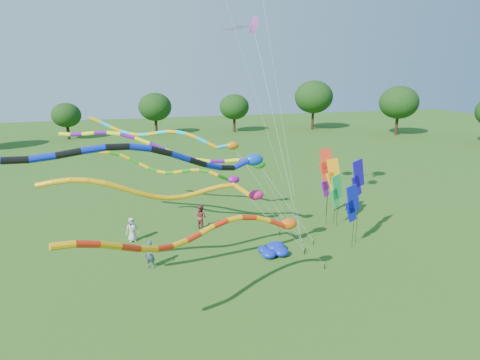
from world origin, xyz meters
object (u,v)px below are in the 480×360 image
object	(u,v)px
tube_kite_orange	(186,191)
blue_nylon_heap	(271,249)
person_a	(132,230)
person_c	(201,217)
tube_kite_red	(221,231)
person_b	(150,254)

from	to	relation	value
tube_kite_orange	blue_nylon_heap	bearing A→B (deg)	9.72
tube_kite_orange	person_a	xyz separation A→B (m)	(-2.91, 5.45, -4.05)
blue_nylon_heap	person_a	distance (m)	9.36
tube_kite_orange	blue_nylon_heap	size ratio (longest dim) A/B	8.57
person_c	tube_kite_orange	bearing A→B (deg)	128.68
tube_kite_red	blue_nylon_heap	distance (m)	8.14
tube_kite_red	tube_kite_orange	bearing A→B (deg)	80.20
tube_kite_orange	person_a	bearing A→B (deg)	115.33
person_a	blue_nylon_heap	bearing A→B (deg)	-32.89
tube_kite_red	person_c	xyz separation A→B (m)	(1.04, 10.69, -3.32)
tube_kite_red	person_a	bearing A→B (deg)	89.66
person_b	person_c	size ratio (longest dim) A/B	0.95
blue_nylon_heap	person_c	distance (m)	6.28
person_b	person_a	bearing A→B (deg)	129.43
tube_kite_orange	person_a	world-z (taller)	tube_kite_orange
person_a	tube_kite_orange	bearing A→B (deg)	-67.70
tube_kite_red	tube_kite_orange	distance (m)	4.44
tube_kite_red	blue_nylon_heap	size ratio (longest dim) A/B	7.80
tube_kite_orange	person_c	bearing A→B (deg)	70.33
person_a	person_b	world-z (taller)	person_b
tube_kite_red	person_a	size ratio (longest dim) A/B	7.73
tube_kite_orange	person_c	size ratio (longest dim) A/B	7.91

